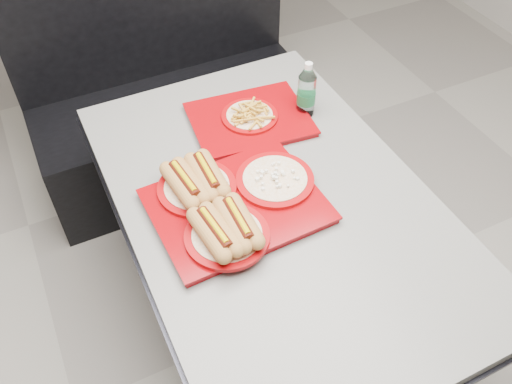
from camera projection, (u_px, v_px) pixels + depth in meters
name	position (u px, v px, depth m)	size (l,w,h in m)	color
ground	(271.00, 323.00, 2.20)	(6.00, 6.00, 0.00)	gray
diner_table	(275.00, 233.00, 1.78)	(0.92, 1.42, 0.75)	black
booth_bench	(169.00, 96.00, 2.58)	(1.30, 0.57, 1.35)	black
tray_near	(230.00, 202.00, 1.59)	(0.52, 0.45, 0.11)	#830308
tray_far	(250.00, 117.00, 1.89)	(0.44, 0.36, 0.08)	#830308
water_bottle	(306.00, 92.00, 1.88)	(0.07, 0.07, 0.21)	silver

